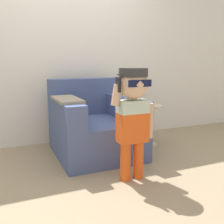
% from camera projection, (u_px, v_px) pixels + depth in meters
% --- Properties ---
extents(ground_plane, '(10.00, 10.00, 0.00)m').
position_uv_depth(ground_plane, '(81.00, 162.00, 2.97)').
color(ground_plane, '#998466').
extents(wall_back, '(10.00, 0.05, 2.60)m').
position_uv_depth(wall_back, '(60.00, 48.00, 3.51)').
color(wall_back, silver).
rests_on(wall_back, ground_plane).
extents(armchair, '(0.97, 1.03, 0.90)m').
position_uv_depth(armchair, '(95.00, 126.00, 3.19)').
color(armchair, '#475684').
rests_on(armchair, ground_plane).
extents(person_child, '(0.43, 0.32, 1.06)m').
position_uv_depth(person_child, '(133.00, 107.00, 2.40)').
color(person_child, '#E05119').
rests_on(person_child, ground_plane).
extents(side_table, '(0.32, 0.32, 0.55)m').
position_uv_depth(side_table, '(150.00, 121.00, 3.50)').
color(side_table, beige).
rests_on(side_table, ground_plane).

